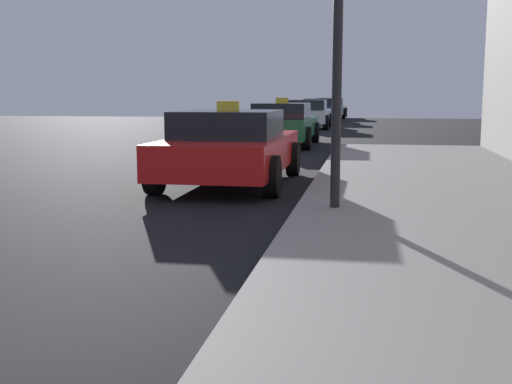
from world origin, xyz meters
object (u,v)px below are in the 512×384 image
at_px(car_red, 230,147).
at_px(car_silver, 331,108).
at_px(car_white, 308,114).
at_px(car_blue, 320,110).
at_px(car_green, 283,124).

height_order(car_red, car_silver, car_red).
xyz_separation_m(car_red, car_silver, (-0.17, 31.56, -0.00)).
bearing_deg(car_white, car_red, -88.73).
height_order(car_red, car_white, car_red).
xyz_separation_m(car_red, car_blue, (-0.40, 25.39, -0.00)).
height_order(car_red, car_green, same).
distance_m(car_white, car_silver, 12.93).
height_order(car_blue, car_silver, same).
bearing_deg(car_white, car_blue, 89.90).
relative_size(car_red, car_silver, 0.95).
xyz_separation_m(car_white, car_silver, (0.24, 12.92, 0.00)).
height_order(car_green, car_white, car_green).
relative_size(car_green, car_blue, 1.08).
distance_m(car_red, car_silver, 31.56).
bearing_deg(car_blue, car_red, -89.09).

